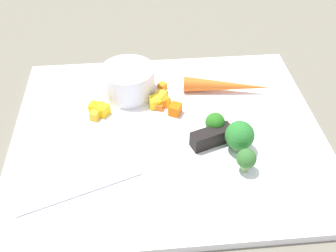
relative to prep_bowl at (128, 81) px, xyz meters
name	(u,v)px	position (x,y,z in m)	size (l,w,h in m)	color
ground_plane	(168,137)	(0.05, -0.10, -0.04)	(4.00, 4.00, 0.00)	#6D6A59
cutting_board	(168,134)	(0.05, -0.10, -0.03)	(0.45, 0.38, 0.01)	white
prep_bowl	(128,81)	(0.00, 0.00, 0.00)	(0.08, 0.08, 0.05)	white
chef_knife	(173,152)	(0.06, -0.15, -0.01)	(0.29, 0.12, 0.02)	silver
whole_carrot	(228,86)	(0.16, -0.01, -0.01)	(0.02, 0.02, 0.14)	orange
carrot_dice_0	(160,106)	(0.05, -0.04, -0.02)	(0.01, 0.01, 0.01)	orange
carrot_dice_1	(162,86)	(0.05, 0.01, -0.02)	(0.01, 0.01, 0.01)	orange
carrot_dice_2	(175,109)	(0.07, -0.06, -0.02)	(0.02, 0.02, 0.02)	orange
carrot_dice_3	(165,94)	(0.06, -0.02, -0.02)	(0.01, 0.01, 0.01)	orange
carrot_dice_4	(163,101)	(0.05, -0.03, -0.02)	(0.02, 0.01, 0.01)	orange
pepper_dice_0	(155,102)	(0.04, -0.04, -0.02)	(0.02, 0.02, 0.02)	yellow
pepper_dice_1	(102,110)	(-0.04, -0.05, -0.02)	(0.02, 0.02, 0.02)	yellow
pepper_dice_2	(95,107)	(-0.05, -0.04, -0.02)	(0.02, 0.02, 0.01)	yellow
pepper_dice_3	(166,102)	(0.06, -0.04, -0.02)	(0.01, 0.01, 0.01)	yellow
pepper_dice_4	(160,97)	(0.05, -0.02, -0.02)	(0.01, 0.02, 0.01)	yellow
pepper_dice_5	(95,115)	(-0.05, -0.06, -0.02)	(0.01, 0.01, 0.01)	yellow
broccoli_floret_0	(240,136)	(0.15, -0.14, 0.00)	(0.04, 0.04, 0.05)	#81AF6C
broccoli_floret_1	(246,159)	(0.15, -0.18, 0.00)	(0.03, 0.03, 0.03)	#87AE66
broccoli_floret_2	(215,123)	(0.12, -0.11, 0.00)	(0.03, 0.03, 0.04)	#8CAC68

